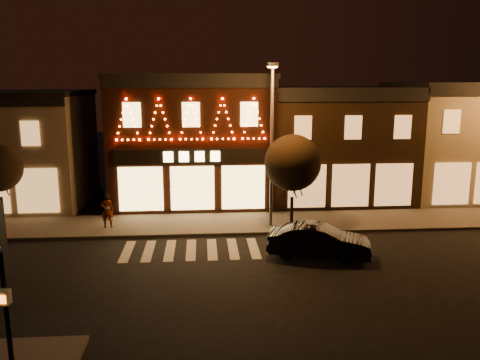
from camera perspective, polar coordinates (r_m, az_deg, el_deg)
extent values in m
plane|color=black|center=(19.87, -5.96, -11.98)|extent=(120.00, 120.00, 0.00)
cube|color=#47423D|center=(27.40, -1.37, -5.08)|extent=(44.00, 4.00, 0.15)
cube|color=black|center=(32.46, -5.52, 4.56)|extent=(10.00, 8.00, 8.00)
cube|color=black|center=(32.23, -5.67, 11.91)|extent=(10.20, 8.20, 0.30)
cube|color=black|center=(28.18, -5.81, 11.15)|extent=(10.00, 0.25, 0.50)
cube|color=black|center=(28.46, -5.64, 2.77)|extent=(9.00, 0.15, 0.90)
cube|color=#FFD87F|center=(28.36, -5.64, 2.74)|extent=(3.40, 0.08, 0.60)
cube|color=#312011|center=(33.71, 10.89, 3.98)|extent=(9.00, 8.00, 7.20)
cube|color=black|center=(33.44, 11.14, 10.36)|extent=(9.20, 8.20, 0.30)
cube|color=black|center=(29.56, 13.22, 9.37)|extent=(9.00, 0.25, 0.50)
cube|color=#756753|center=(37.10, 24.47, 4.06)|extent=(9.00, 8.00, 7.50)
cube|color=black|center=(36.87, 24.98, 10.07)|extent=(9.20, 8.20, 0.30)
cylinder|color=black|center=(13.77, -25.71, -12.25)|extent=(0.13, 0.13, 4.94)
cube|color=beige|center=(13.53, -25.95, -12.19)|extent=(0.37, 0.28, 0.37)
cylinder|color=#59595E|center=(26.02, 3.71, 3.95)|extent=(0.17, 0.17, 8.67)
cylinder|color=#59595E|center=(24.94, 3.82, 13.36)|extent=(0.37, 1.73, 0.11)
cube|color=#59595E|center=(24.07, 3.80, 13.30)|extent=(0.58, 0.38, 0.20)
cube|color=orange|center=(24.07, 3.80, 13.02)|extent=(0.44, 0.28, 0.05)
cylinder|color=black|center=(30.33, -25.98, -3.10)|extent=(0.16, 0.16, 1.42)
cylinder|color=black|center=(26.45, 6.04, -3.74)|extent=(0.18, 0.18, 1.64)
sphere|color=black|center=(25.88, 6.17, 2.01)|extent=(2.99, 2.99, 2.99)
imported|color=black|center=(22.62, 9.20, -7.04)|extent=(4.88, 2.82, 1.52)
imported|color=gray|center=(27.11, -15.23, -3.45)|extent=(0.69, 0.45, 1.88)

